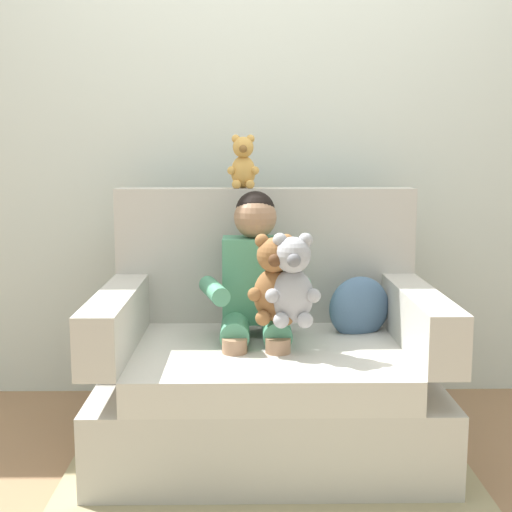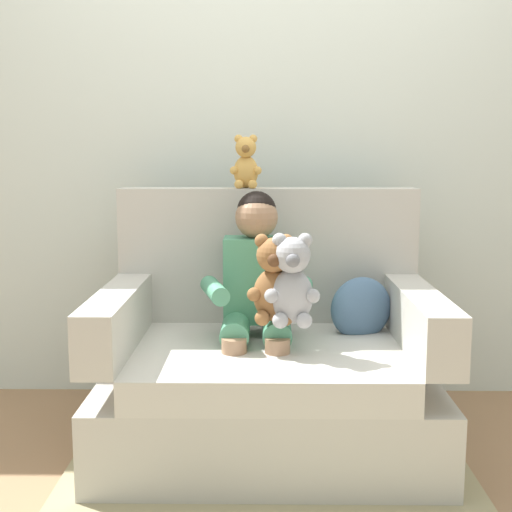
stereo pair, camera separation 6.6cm
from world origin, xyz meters
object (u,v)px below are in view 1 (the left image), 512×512
Objects in this scene: throw_pillow at (359,308)px; plush_honey_on_backrest at (243,163)px; plush_grey at (292,282)px; armchair at (267,368)px; seated_child at (256,286)px; plush_brown at (274,281)px.

plush_honey_on_backrest is at bearing 156.21° from throw_pillow.
plush_grey is 1.30× the size of throw_pillow.
armchair is 3.79× the size of plush_grey.
plush_honey_on_backrest is (-0.05, 0.31, 0.47)m from seated_child.
throw_pillow is at bearing 29.09° from plush_brown.
plush_grey is (0.08, -0.18, 0.38)m from armchair.
armchair is 4.92× the size of throw_pillow.
seated_child is 3.17× the size of throw_pillow.
throw_pillow is (0.43, 0.10, -0.11)m from seated_child.
plush_grey is 0.68m from plush_honey_on_backrest.
seated_child is 0.18m from plush_brown.
plush_grey is 1.02× the size of plush_brown.
plush_honey_on_backrest is 0.78m from throw_pillow.
seated_child reaches higher than throw_pillow.
seated_child is 0.56m from plush_honey_on_backrest.
seated_child is at bearing 154.19° from armchair.
plush_grey is 0.07m from plush_brown.
plush_honey_on_backrest is (-0.09, 0.33, 0.80)m from armchair.
throw_pillow is (0.38, 0.12, 0.21)m from armchair.
plush_brown is at bearing 132.09° from plush_grey.
plush_grey is at bearing -56.96° from plush_honey_on_backrest.
plush_honey_on_backrest reaches higher than seated_child.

